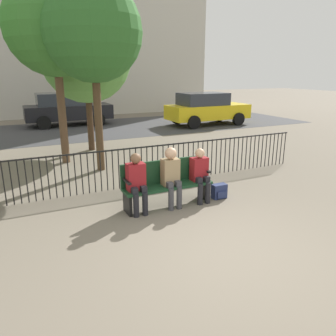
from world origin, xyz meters
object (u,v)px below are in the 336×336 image
at_px(backpack, 219,191).
at_px(tree_3, 86,57).
at_px(seated_person_1, 171,174).
at_px(tree_0, 54,27).
at_px(park_bench, 166,181).
at_px(seated_person_0, 137,180).
at_px(parked_car_0, 66,109).
at_px(parked_car_1, 206,108).
at_px(tree_1, 93,32).
at_px(seated_person_2, 200,172).

xyz_separation_m(backpack, tree_3, (-1.42, 5.76, 2.92)).
bearing_deg(seated_person_1, tree_0, 107.29).
distance_m(park_bench, seated_person_0, 0.71).
distance_m(seated_person_0, tree_0, 5.44).
bearing_deg(parked_car_0, backpack, -83.85).
bearing_deg(tree_3, parked_car_1, 25.32).
xyz_separation_m(seated_person_1, tree_3, (-0.30, 5.71, 2.38)).
xyz_separation_m(seated_person_0, backpack, (1.85, -0.05, -0.50)).
relative_size(backpack, tree_0, 0.06).
relative_size(seated_person_0, tree_1, 0.24).
bearing_deg(parked_car_0, tree_1, -93.18).
distance_m(tree_0, parked_car_1, 9.35).
bearing_deg(tree_3, park_bench, -87.45).
distance_m(seated_person_1, tree_1, 4.32).
bearing_deg(parked_car_0, seated_person_2, -86.08).
height_order(park_bench, tree_1, tree_1).
bearing_deg(parked_car_0, seated_person_0, -92.82).
relative_size(seated_person_2, parked_car_1, 0.27).
bearing_deg(seated_person_1, seated_person_2, -0.46).
xyz_separation_m(park_bench, tree_1, (-0.57, 3.04, 3.06)).
xyz_separation_m(tree_0, tree_3, (1.07, 1.31, -0.71)).
xyz_separation_m(seated_person_2, backpack, (0.47, -0.04, -0.48)).
bearing_deg(tree_1, seated_person_2, -68.03).
height_order(park_bench, parked_car_0, parked_car_0).
height_order(park_bench, backpack, park_bench).
distance_m(seated_person_2, backpack, 0.67).
xyz_separation_m(park_bench, tree_0, (-1.32, 4.28, 3.28)).
height_order(seated_person_2, parked_car_1, parked_car_1).
relative_size(parked_car_0, parked_car_1, 1.00).
bearing_deg(seated_person_0, tree_1, 88.14).
relative_size(seated_person_0, tree_0, 0.23).
height_order(seated_person_2, tree_0, tree_0).
relative_size(tree_0, tree_1, 1.06).
distance_m(seated_person_1, tree_0, 5.55).
relative_size(seated_person_1, backpack, 3.84).
xyz_separation_m(tree_3, parked_car_1, (6.62, 3.13, -2.23)).
relative_size(seated_person_2, tree_3, 0.25).
bearing_deg(backpack, seated_person_1, 177.59).
bearing_deg(seated_person_2, tree_1, 111.97).
distance_m(seated_person_1, parked_car_0, 11.76).
distance_m(seated_person_0, tree_1, 4.30).
bearing_deg(park_bench, parked_car_1, 53.83).
xyz_separation_m(tree_0, tree_1, (0.75, -1.23, -0.22)).
relative_size(backpack, tree_1, 0.07).
distance_m(backpack, parked_car_1, 10.32).
relative_size(park_bench, parked_car_0, 0.44).
bearing_deg(seated_person_0, backpack, -1.39).
bearing_deg(parked_car_1, tree_0, -150.03).
relative_size(seated_person_0, seated_person_2, 1.04).
xyz_separation_m(seated_person_0, tree_0, (-0.65, 4.41, 3.12)).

